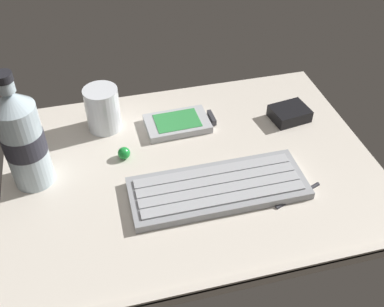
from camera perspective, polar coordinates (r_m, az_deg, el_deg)
name	(u,v)px	position (r cm, az deg, el deg)	size (l,w,h in cm)	color
ground_plane	(192,171)	(79.83, 0.04, -2.24)	(64.00, 48.00, 2.80)	beige
keyboard	(218,188)	(74.64, 3.31, -4.31)	(29.03, 11.07, 1.70)	#93969B
handheld_device	(181,123)	(87.44, -1.43, 3.84)	(12.97, 7.97, 1.50)	#B7BABF
juice_cup	(103,110)	(86.90, -11.09, 5.32)	(6.40, 6.40, 8.50)	silver
water_bottle	(23,139)	(75.69, -20.45, 1.77)	(6.73, 6.73, 20.80)	silver
charger_block	(289,114)	(91.03, 12.12, 4.92)	(7.00, 5.60, 2.40)	black
trackball_mouse	(124,153)	(81.10, -8.51, 0.05)	(2.20, 2.20, 2.20)	#198C33
stylus_pen	(298,194)	(76.11, 13.14, -5.00)	(0.70, 0.70, 9.50)	#26262B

